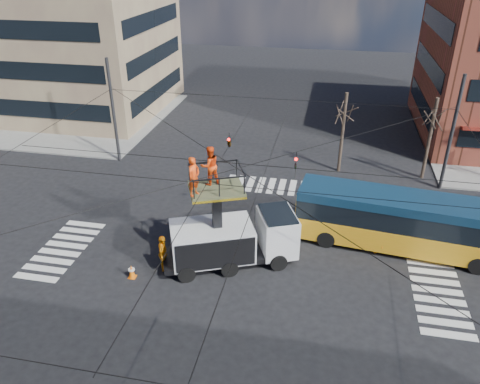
% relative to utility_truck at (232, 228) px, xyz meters
% --- Properties ---
extents(ground, '(120.00, 120.00, 0.00)m').
position_rel_utility_truck_xyz_m(ground, '(0.42, -0.74, -2.12)').
color(ground, black).
rests_on(ground, ground).
extents(sidewalk_nw, '(18.00, 18.00, 0.12)m').
position_rel_utility_truck_xyz_m(sidewalk_nw, '(-20.58, 20.26, -2.06)').
color(sidewalk_nw, slate).
rests_on(sidewalk_nw, ground).
extents(crosswalks, '(22.40, 22.40, 0.02)m').
position_rel_utility_truck_xyz_m(crosswalks, '(0.42, -0.74, -2.11)').
color(crosswalks, silver).
rests_on(crosswalks, ground).
extents(overhead_network, '(24.24, 24.24, 8.00)m').
position_rel_utility_truck_xyz_m(overhead_network, '(0.35, -0.34, 2.17)').
color(overhead_network, '#2D2D30').
rests_on(overhead_network, ground).
extents(tree_a, '(2.00, 2.00, 6.00)m').
position_rel_utility_truck_xyz_m(tree_a, '(5.42, 12.76, 2.51)').
color(tree_a, '#382B21').
rests_on(tree_a, ground).
extents(tree_b, '(2.00, 2.00, 6.00)m').
position_rel_utility_truck_xyz_m(tree_b, '(11.42, 12.76, 2.51)').
color(tree_b, '#382B21').
rests_on(tree_b, ground).
extents(utility_truck, '(7.34, 4.85, 6.55)m').
position_rel_utility_truck_xyz_m(utility_truck, '(0.00, 0.00, 0.00)').
color(utility_truck, black).
rests_on(utility_truck, ground).
extents(city_bus, '(12.31, 4.02, 3.20)m').
position_rel_utility_truck_xyz_m(city_bus, '(9.17, 3.08, -0.39)').
color(city_bus, orange).
rests_on(city_bus, ground).
extents(traffic_cone, '(0.36, 0.36, 0.75)m').
position_rel_utility_truck_xyz_m(traffic_cone, '(-4.75, -2.35, -1.74)').
color(traffic_cone, orange).
rests_on(traffic_cone, ground).
extents(worker_ground, '(0.80, 1.30, 2.07)m').
position_rel_utility_truck_xyz_m(worker_ground, '(-3.36, -1.43, -1.09)').
color(worker_ground, '#FF9F10').
rests_on(worker_ground, ground).
extents(flagger, '(1.32, 1.42, 1.92)m').
position_rel_utility_truck_xyz_m(flagger, '(7.53, 2.43, -1.16)').
color(flagger, orange).
rests_on(flagger, ground).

